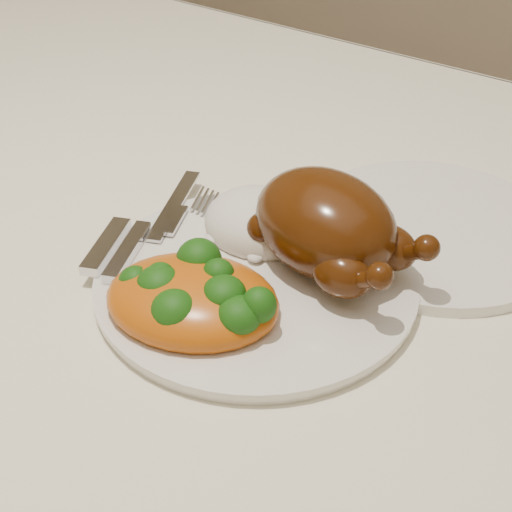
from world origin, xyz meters
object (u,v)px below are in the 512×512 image
Objects in this scene: dining_table at (173,290)px; dinner_plate at (256,281)px; side_plate at (432,229)px; roast_chicken at (328,226)px.

dinner_plate is at bearing -16.78° from dining_table.
side_plate is 1.40× the size of roast_chicken.
dining_table is 6.64× the size of side_plate.
roast_chicken is (0.18, 0.00, 0.15)m from dining_table.
roast_chicken is at bearing 1.28° from dining_table.
side_plate is (0.23, 0.12, 0.11)m from dining_table.
dinner_plate is 1.54× the size of roast_chicken.
dinner_plate is 0.18m from side_plate.
side_plate is at bearing 62.29° from dinner_plate.
dining_table is at bearing -152.62° from side_plate.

